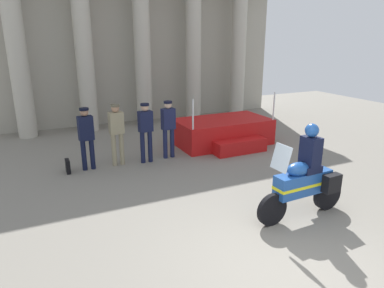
# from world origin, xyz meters

# --- Properties ---
(ground_plane) EXTENTS (28.00, 28.00, 0.00)m
(ground_plane) POSITION_xyz_m (0.00, 0.00, 0.00)
(ground_plane) COLOR gray
(colonnade_backdrop) EXTENTS (12.68, 1.49, 7.06)m
(colonnade_backdrop) POSITION_xyz_m (0.91, 10.62, 3.63)
(colonnade_backdrop) COLOR #A49F91
(colonnade_backdrop) RESTS_ON ground_plane
(reviewing_stand) EXTENTS (3.07, 2.21, 1.73)m
(reviewing_stand) POSITION_xyz_m (2.41, 6.28, 0.40)
(reviewing_stand) COLOR #B71414
(reviewing_stand) RESTS_ON ground_plane
(officer_in_row_0) EXTENTS (0.40, 0.26, 1.69)m
(officer_in_row_0) POSITION_xyz_m (-2.05, 5.81, 0.99)
(officer_in_row_0) COLOR black
(officer_in_row_0) RESTS_ON ground_plane
(officer_in_row_1) EXTENTS (0.40, 0.26, 1.72)m
(officer_in_row_1) POSITION_xyz_m (-1.24, 5.81, 1.02)
(officer_in_row_1) COLOR gray
(officer_in_row_1) RESTS_ON ground_plane
(officer_in_row_2) EXTENTS (0.40, 0.26, 1.70)m
(officer_in_row_2) POSITION_xyz_m (-0.46, 5.69, 1.01)
(officer_in_row_2) COLOR #141938
(officer_in_row_2) RESTS_ON ground_plane
(officer_in_row_3) EXTENTS (0.40, 0.26, 1.69)m
(officer_in_row_3) POSITION_xyz_m (0.26, 5.79, 1.00)
(officer_in_row_3) COLOR #191E42
(officer_in_row_3) RESTS_ON ground_plane
(motorcycle_with_rider) EXTENTS (2.09, 0.71, 1.90)m
(motorcycle_with_rider) POSITION_xyz_m (1.38, 1.35, 0.79)
(motorcycle_with_rider) COLOR black
(motorcycle_with_rider) RESTS_ON ground_plane
(briefcase_on_ground) EXTENTS (0.10, 0.32, 0.36)m
(briefcase_on_ground) POSITION_xyz_m (-2.60, 5.79, 0.18)
(briefcase_on_ground) COLOR black
(briefcase_on_ground) RESTS_ON ground_plane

